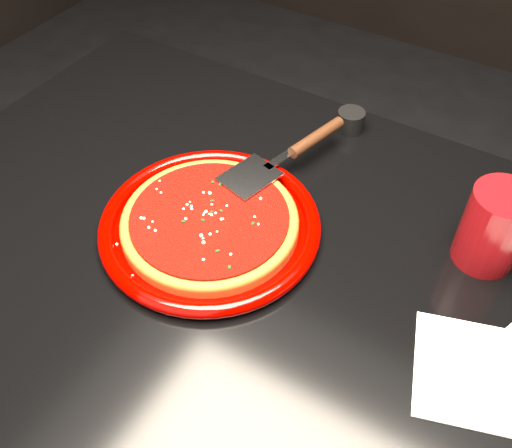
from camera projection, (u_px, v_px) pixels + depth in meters
The scene contains 11 objects.
table at pixel (266, 390), 1.07m from camera, with size 1.20×0.80×0.75m, color black.
plate at pixel (210, 225), 0.83m from camera, with size 0.32×0.32×0.02m, color #700100.
pizza_crust at pixel (210, 223), 0.83m from camera, with size 0.26×0.26×0.01m, color brown.
pizza_crust_rim at pixel (210, 220), 0.82m from camera, with size 0.26×0.26×0.02m, color brown.
pizza_sauce at pixel (210, 218), 0.82m from camera, with size 0.23×0.23×0.01m, color #6A0E08.
parmesan_dusting at pixel (209, 215), 0.81m from camera, with size 0.22×0.22×0.01m, color #F7EEC6, non-canonical shape.
basil_flecks at pixel (209, 215), 0.81m from camera, with size 0.20×0.20×0.00m, color black, non-canonical shape.
pizza_server at pixel (286, 155), 0.89m from camera, with size 0.08×0.28×0.02m, color #AFB2B6, non-canonical shape.
cup at pixel (494, 228), 0.76m from camera, with size 0.09×0.09×0.12m, color maroon.
napkin_a at pixel (476, 373), 0.68m from camera, with size 0.14×0.14×0.00m, color silver.
ramekin at pixel (351, 121), 0.99m from camera, with size 0.05×0.05×0.04m, color black.
Camera 1 is at (0.24, -0.43, 1.37)m, focal length 40.00 mm.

